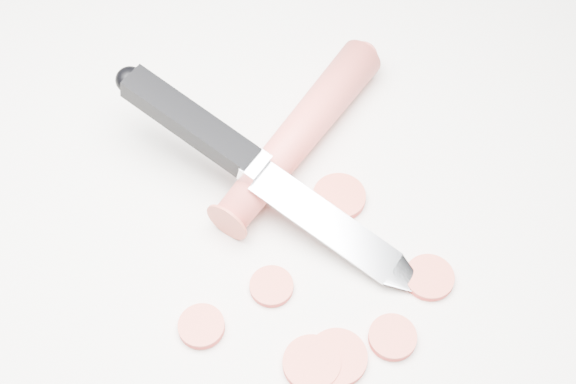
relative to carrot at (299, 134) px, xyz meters
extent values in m
plane|color=silver|center=(-0.02, -0.06, -0.02)|extent=(2.40, 2.40, 0.00)
cylinder|color=#DA4B42|center=(0.00, 0.00, 0.00)|extent=(0.16, 0.15, 0.03)
cylinder|color=#CD4A37|center=(-0.01, -0.17, -0.01)|extent=(0.04, 0.04, 0.01)
cylinder|color=#CD4A37|center=(-0.05, -0.11, -0.01)|extent=(0.03, 0.03, 0.01)
cylinder|color=#CD4A37|center=(0.02, -0.05, -0.01)|extent=(0.04, 0.04, 0.01)
cylinder|color=#CD4A37|center=(-0.03, -0.17, -0.01)|extent=(0.04, 0.04, 0.01)
cylinder|color=#CD4A37|center=(0.06, -0.13, -0.01)|extent=(0.03, 0.03, 0.01)
cylinder|color=#CD4A37|center=(-0.10, -0.13, -0.01)|extent=(0.03, 0.03, 0.01)
cylinder|color=#CD4A37|center=(0.02, -0.17, -0.01)|extent=(0.03, 0.03, 0.01)
camera|label=1|loc=(-0.09, -0.36, 0.48)|focal=50.00mm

